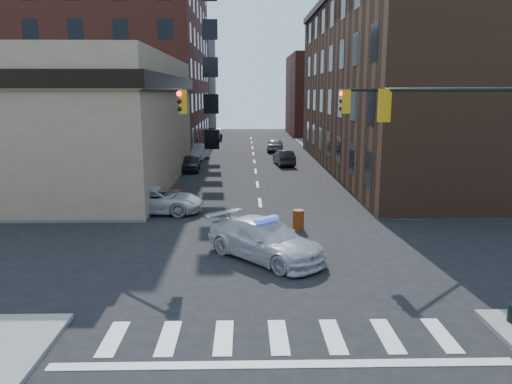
{
  "coord_description": "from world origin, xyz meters",
  "views": [
    {
      "loc": [
        -0.9,
        -19.36,
        6.6
      ],
      "look_at": [
        -0.41,
        2.39,
        2.2
      ],
      "focal_mm": 35.0,
      "sensor_mm": 36.0,
      "label": 1
    }
  ],
  "objects_px": {
    "parked_car_wfar": "(198,152)",
    "police_car": "(265,240)",
    "pickup": "(156,200)",
    "barrel_road": "(298,220)",
    "barricade_nw_a": "(105,209)",
    "pedestrian_b": "(52,196)",
    "pedestrian_a": "(141,196)",
    "barrel_bank": "(176,199)",
    "parked_car_wnear": "(190,163)",
    "parked_car_enear": "(284,158)"
  },
  "relations": [
    {
      "from": "parked_car_wfar",
      "to": "police_car",
      "type": "bearing_deg",
      "value": -72.7
    },
    {
      "from": "pickup",
      "to": "barrel_road",
      "type": "relative_size",
      "value": 5.31
    },
    {
      "from": "barricade_nw_a",
      "to": "pedestrian_b",
      "type": "bearing_deg",
      "value": 154.79
    },
    {
      "from": "pedestrian_a",
      "to": "barrel_bank",
      "type": "bearing_deg",
      "value": 69.44
    },
    {
      "from": "pedestrian_a",
      "to": "barrel_bank",
      "type": "height_order",
      "value": "pedestrian_a"
    },
    {
      "from": "parked_car_wnear",
      "to": "pedestrian_b",
      "type": "distance_m",
      "value": 16.01
    },
    {
      "from": "police_car",
      "to": "parked_car_wfar",
      "type": "distance_m",
      "value": 30.31
    },
    {
      "from": "police_car",
      "to": "parked_car_wnear",
      "type": "distance_m",
      "value": 23.16
    },
    {
      "from": "parked_car_enear",
      "to": "pedestrian_a",
      "type": "xyz_separation_m",
      "value": [
        -9.16,
        -18.58,
        0.41
      ]
    },
    {
      "from": "parked_car_wfar",
      "to": "barrel_bank",
      "type": "bearing_deg",
      "value": -81.21
    },
    {
      "from": "police_car",
      "to": "pickup",
      "type": "bearing_deg",
      "value": 83.01
    },
    {
      "from": "pedestrian_a",
      "to": "police_car",
      "type": "bearing_deg",
      "value": -25.33
    },
    {
      "from": "police_car",
      "to": "barrel_road",
      "type": "height_order",
      "value": "police_car"
    },
    {
      "from": "barrel_bank",
      "to": "barricade_nw_a",
      "type": "bearing_deg",
      "value": -143.69
    },
    {
      "from": "barrel_bank",
      "to": "pickup",
      "type": "bearing_deg",
      "value": -131.64
    },
    {
      "from": "barrel_road",
      "to": "pickup",
      "type": "bearing_deg",
      "value": 154.3
    },
    {
      "from": "parked_car_enear",
      "to": "parked_car_wnear",
      "type": "bearing_deg",
      "value": 15.36
    },
    {
      "from": "pickup",
      "to": "pedestrian_b",
      "type": "bearing_deg",
      "value": 97.88
    },
    {
      "from": "parked_car_wfar",
      "to": "pedestrian_b",
      "type": "bearing_deg",
      "value": -97.89
    },
    {
      "from": "police_car",
      "to": "parked_car_enear",
      "type": "distance_m",
      "value": 25.91
    },
    {
      "from": "police_car",
      "to": "parked_car_wnear",
      "type": "height_order",
      "value": "police_car"
    },
    {
      "from": "barrel_road",
      "to": "pedestrian_b",
      "type": "bearing_deg",
      "value": 165.45
    },
    {
      "from": "pickup",
      "to": "police_car",
      "type": "bearing_deg",
      "value": -138.2
    },
    {
      "from": "parked_car_enear",
      "to": "parked_car_wfar",
      "type": "bearing_deg",
      "value": -32.76
    },
    {
      "from": "police_car",
      "to": "pedestrian_a",
      "type": "relative_size",
      "value": 2.89
    },
    {
      "from": "barrel_bank",
      "to": "parked_car_wfar",
      "type": "bearing_deg",
      "value": 91.75
    },
    {
      "from": "barrel_bank",
      "to": "barricade_nw_a",
      "type": "xyz_separation_m",
      "value": [
        -3.38,
        -2.48,
        0.06
      ]
    },
    {
      "from": "barrel_road",
      "to": "parked_car_wnear",
      "type": "bearing_deg",
      "value": 111.46
    },
    {
      "from": "parked_car_enear",
      "to": "pedestrian_a",
      "type": "relative_size",
      "value": 2.2
    },
    {
      "from": "police_car",
      "to": "barrel_bank",
      "type": "relative_size",
      "value": 5.21
    },
    {
      "from": "pickup",
      "to": "pedestrian_a",
      "type": "xyz_separation_m",
      "value": [
        -0.7,
        -0.67,
        0.37
      ]
    },
    {
      "from": "pedestrian_a",
      "to": "barrel_bank",
      "type": "xyz_separation_m",
      "value": [
        1.64,
        1.73,
        -0.57
      ]
    },
    {
      "from": "parked_car_enear",
      "to": "barrel_bank",
      "type": "distance_m",
      "value": 18.45
    },
    {
      "from": "barrel_road",
      "to": "barrel_bank",
      "type": "height_order",
      "value": "barrel_bank"
    },
    {
      "from": "parked_car_wnear",
      "to": "pedestrian_a",
      "type": "distance_m",
      "value": 15.38
    },
    {
      "from": "police_car",
      "to": "barricade_nw_a",
      "type": "distance_m",
      "value": 10.37
    },
    {
      "from": "barrel_bank",
      "to": "pedestrian_b",
      "type": "bearing_deg",
      "value": -169.13
    },
    {
      "from": "pedestrian_a",
      "to": "barrel_road",
      "type": "height_order",
      "value": "pedestrian_a"
    },
    {
      "from": "police_car",
      "to": "parked_car_wnear",
      "type": "bearing_deg",
      "value": 60.51
    },
    {
      "from": "parked_car_wfar",
      "to": "barrel_road",
      "type": "relative_size",
      "value": 4.69
    },
    {
      "from": "parked_car_wfar",
      "to": "barrel_road",
      "type": "bearing_deg",
      "value": -67.28
    },
    {
      "from": "parked_car_enear",
      "to": "barricade_nw_a",
      "type": "height_order",
      "value": "parked_car_enear"
    },
    {
      "from": "pickup",
      "to": "parked_car_enear",
      "type": "bearing_deg",
      "value": -19.45
    },
    {
      "from": "pickup",
      "to": "pedestrian_b",
      "type": "xyz_separation_m",
      "value": [
        -5.61,
        -0.2,
        0.28
      ]
    },
    {
      "from": "parked_car_enear",
      "to": "pedestrian_a",
      "type": "bearing_deg",
      "value": 57.49
    },
    {
      "from": "pedestrian_a",
      "to": "pedestrian_b",
      "type": "relative_size",
      "value": 1.1
    },
    {
      "from": "parked_car_wfar",
      "to": "barrel_road",
      "type": "distance_m",
      "value": 26.56
    },
    {
      "from": "parked_car_wnear",
      "to": "pedestrian_a",
      "type": "xyz_separation_m",
      "value": [
        -1.0,
        -15.34,
        0.42
      ]
    },
    {
      "from": "police_car",
      "to": "pedestrian_a",
      "type": "xyz_separation_m",
      "value": [
        -6.4,
        7.18,
        0.3
      ]
    },
    {
      "from": "parked_car_wnear",
      "to": "barricade_nw_a",
      "type": "height_order",
      "value": "parked_car_wnear"
    }
  ]
}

